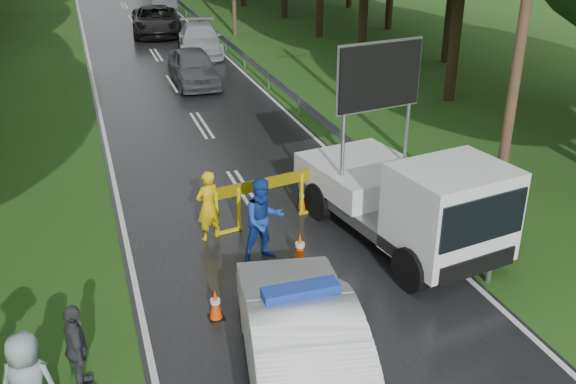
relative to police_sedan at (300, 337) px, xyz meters
name	(u,v)px	position (x,y,z in m)	size (l,w,h in m)	color
ground	(323,314)	(1.03, 1.59, -0.83)	(160.00, 160.00, 0.00)	#1C4112
road	(143,34)	(1.03, 31.59, -0.82)	(7.00, 140.00, 0.02)	black
guardrail	(204,23)	(4.73, 31.26, -0.28)	(0.12, 60.06, 0.70)	gray
utility_pole_near	(524,16)	(6.23, 3.59, 4.24)	(1.40, 0.24, 10.00)	#483121
police_sedan	(300,337)	(0.00, 0.00, 0.00)	(2.56, 5.21, 1.81)	white
work_truck	(410,198)	(3.84, 3.54, 0.37)	(3.30, 5.84, 4.40)	gray
barrier	(271,188)	(1.19, 5.59, 0.11)	(2.95, 0.60, 1.24)	#D6C90B
officer	(208,206)	(-0.42, 5.25, 0.04)	(0.63, 0.41, 1.72)	yellow
civilian	(263,220)	(0.53, 3.95, 0.14)	(0.94, 0.73, 1.93)	#17399A
bystander_mid	(77,349)	(-3.45, 0.89, -0.03)	(0.93, 0.39, 1.58)	#383B3F
queue_car_first	(193,67)	(1.83, 19.19, -0.05)	(1.83, 4.54, 1.55)	#3F4147
queue_car_second	(200,39)	(3.30, 25.19, -0.07)	(2.13, 5.24, 1.52)	#9FA2A6
queue_car_third	(156,21)	(1.83, 31.19, -0.01)	(2.71, 5.88, 1.64)	black
queue_car_fourth	(164,3)	(3.42, 38.63, -0.04)	(1.65, 4.74, 1.56)	#3A3C41
cone_center	(300,248)	(1.25, 3.59, -0.48)	(0.34, 0.34, 0.71)	black
cone_far	(303,197)	(2.20, 6.07, -0.49)	(0.33, 0.33, 0.70)	black
cone_left_mid	(215,305)	(-0.97, 2.09, -0.51)	(0.30, 0.30, 0.65)	black
cone_right	(427,233)	(4.24, 3.31, -0.47)	(0.35, 0.35, 0.74)	black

